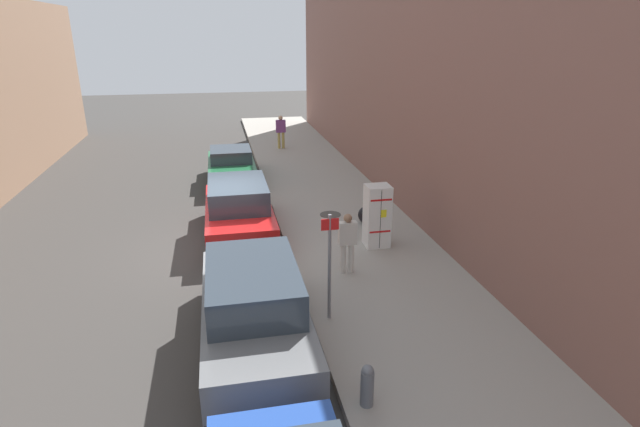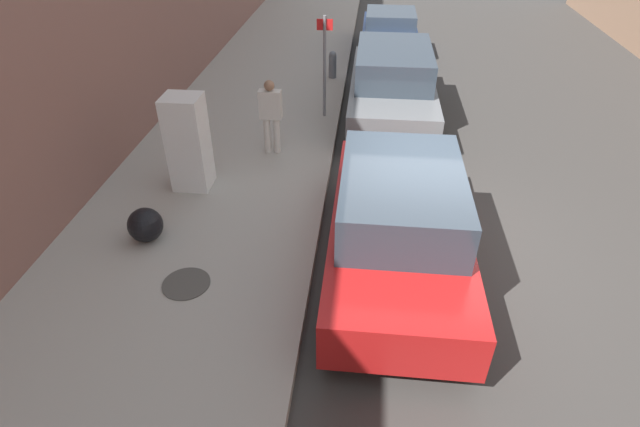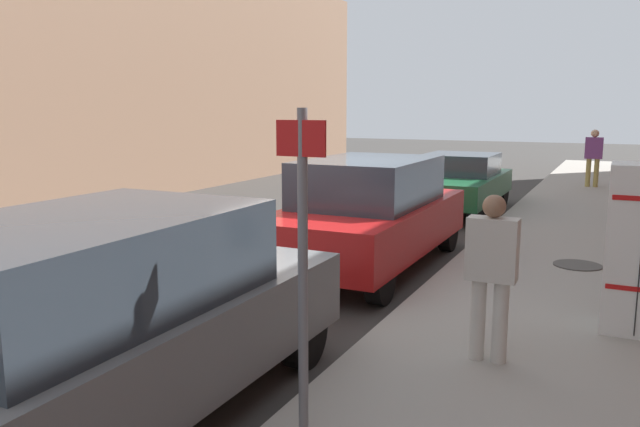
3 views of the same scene
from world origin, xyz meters
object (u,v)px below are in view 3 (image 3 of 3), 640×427
Objects in this scene: pedestrian_walking_far at (594,154)px; parked_suv_red at (369,212)px; pedestrian_standing_near at (491,268)px; parked_suv_gray at (88,326)px; parked_sedan_green at (458,182)px; discarded_refrigerator at (640,249)px; street_sign_post at (303,259)px.

pedestrian_walking_far is 11.59m from parked_suv_red.
parked_suv_gray is (2.52, 2.41, -0.17)m from pedestrian_standing_near.
parked_suv_gray reaches higher than parked_sedan_green.
parked_suv_red is (2.52, -3.34, -0.18)m from pedestrian_standing_near.
pedestrian_standing_near is at bearing 126.99° from parked_suv_red.
discarded_refrigerator reaches higher than pedestrian_standing_near.
parked_sedan_green is at bearing -64.18° from discarded_refrigerator.
discarded_refrigerator is 8.65m from parked_sedan_green.
parked_sedan_green is 0.88× the size of parked_suv_gray.
parked_suv_gray is at bearing -80.82° from pedestrian_walking_far.
pedestrian_standing_near reaches higher than parked_suv_gray.
parked_suv_gray is (3.76, 3.90, -0.17)m from discarded_refrigerator.
street_sign_post reaches higher than pedestrian_standing_near.
pedestrian_walking_far is at bearing -93.95° from street_sign_post.
discarded_refrigerator reaches higher than pedestrian_walking_far.
parked_suv_red is (1.61, -5.35, -0.60)m from street_sign_post.
pedestrian_walking_far reaches higher than parked_suv_red.
parked_suv_gray is at bearing 90.00° from parked_suv_red.
parked_suv_gray is (-0.00, 11.68, 0.15)m from parked_sedan_green.
pedestrian_walking_far is at bearing -103.74° from parked_suv_red.
discarded_refrigerator is at bearing 153.79° from parked_suv_red.
pedestrian_walking_far is 17.23m from parked_suv_gray.
pedestrian_standing_near is 0.36× the size of parked_sedan_green.
parked_suv_red is (2.75, 11.26, -0.27)m from pedestrian_walking_far.
street_sign_post reaches higher than parked_sedan_green.
discarded_refrigerator is at bearing -121.67° from street_sign_post.
pedestrian_standing_near is at bearing -136.19° from parked_suv_gray.
discarded_refrigerator is 4.13m from street_sign_post.
street_sign_post is at bearing -75.58° from pedestrian_walking_far.
pedestrian_walking_far is 0.39× the size of parked_sedan_green.
street_sign_post reaches higher than parked_suv_red.
pedestrian_standing_near is (-0.91, -2.01, -0.43)m from street_sign_post.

